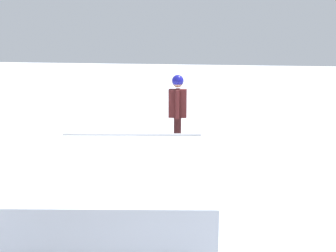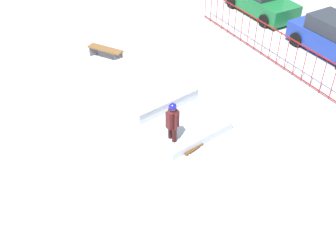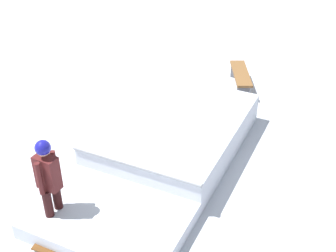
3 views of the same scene
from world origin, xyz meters
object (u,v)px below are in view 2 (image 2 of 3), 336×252
at_px(skateboard, 193,148).
at_px(park_bench, 106,51).
at_px(skater, 172,122).
at_px(parked_car_blue, 334,38).
at_px(parked_car_green, 261,0).
at_px(skate_ramp, 148,94).

xyz_separation_m(skateboard, park_bench, (-6.89, -0.26, 0.28)).
bearing_deg(park_bench, skater, -2.14).
xyz_separation_m(park_bench, parked_car_blue, (4.28, 8.94, 0.37)).
distance_m(skateboard, parked_car_green, 11.41).
relative_size(skate_ramp, parked_car_blue, 1.38).
bearing_deg(park_bench, skateboard, 2.19).
height_order(skateboard, park_bench, park_bench).
bearing_deg(skate_ramp, skater, -18.82).
height_order(skate_ramp, parked_car_blue, parked_car_blue).
bearing_deg(skater, skate_ramp, -105.93).
height_order(park_bench, parked_car_blue, parked_car_blue).
xyz_separation_m(skater, parked_car_green, (-7.05, 9.06, -0.28)).
relative_size(skate_ramp, skater, 3.34).
bearing_deg(skate_ramp, parked_car_green, 107.47).
relative_size(park_bench, parked_car_green, 0.37).
xyz_separation_m(skateboard, parked_car_blue, (-2.61, 8.67, 0.65)).
distance_m(skate_ramp, skateboard, 3.14).
bearing_deg(skateboard, parked_car_blue, -178.67).
relative_size(parked_car_green, parked_car_blue, 0.99).
xyz_separation_m(skater, parked_car_blue, (-2.14, 9.18, -0.28)).
distance_m(skateboard, parked_car_blue, 9.08).
height_order(skateboard, parked_car_blue, parked_car_blue).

